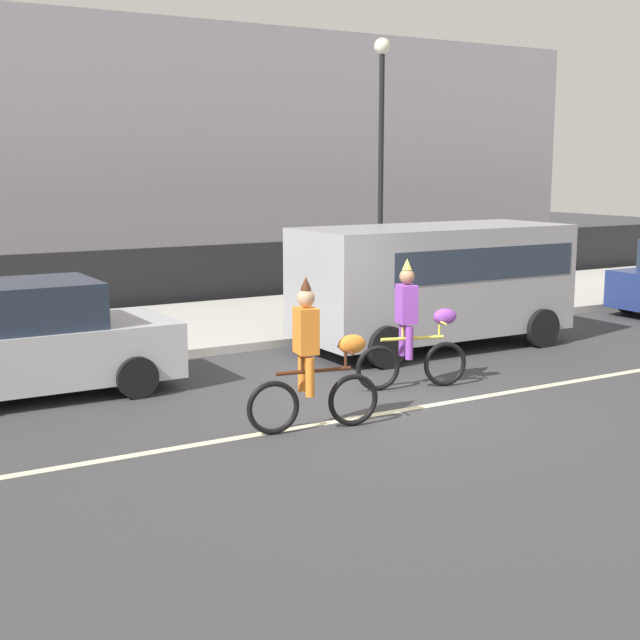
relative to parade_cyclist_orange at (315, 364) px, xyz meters
The scene contains 11 objects.
ground_plane 1.88m from the parade_cyclist_orange, 23.74° to the left, with size 80.00×80.00×0.00m, color #38383A.
road_centre_line 1.76m from the parade_cyclist_orange, ahead, with size 36.00×0.14×0.01m, color beige.
sidewalk_curb 7.38m from the parade_cyclist_orange, 77.88° to the left, with size 60.00×5.00×0.15m, color #ADAAA3.
fence_line 10.20m from the parade_cyclist_orange, 81.30° to the left, with size 40.00×0.08×1.40m, color black.
building_backdrop 19.41m from the parade_cyclist_orange, 76.57° to the left, with size 28.00×8.00×7.28m, color #99939E.
parade_cyclist_orange is the anchor object (origin of this frame).
parade_cyclist_purple 2.54m from the parade_cyclist_orange, 25.42° to the left, with size 1.68×0.62×1.92m.
parked_van_grey 5.63m from the parade_cyclist_orange, 37.04° to the left, with size 5.00×2.22×2.18m.
parked_car_silver 4.39m from the parade_cyclist_orange, 127.76° to the left, with size 4.10×1.92×1.64m.
street_lamp_post 10.27m from the parade_cyclist_orange, 51.11° to the left, with size 0.36×0.36×5.86m.
pedestrian_onlooker 8.52m from the parade_cyclist_orange, 57.56° to the left, with size 0.32×0.20×1.62m.
Camera 1 is at (-6.88, -9.89, 3.23)m, focal length 50.00 mm.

